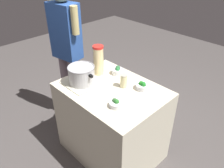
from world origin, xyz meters
TOP-DOWN VIEW (x-y plane):
  - ground_plane at (0.00, 0.00)m, footprint 8.00×8.00m
  - counter_slab at (0.00, 0.00)m, footprint 1.00×0.76m
  - dish_cloth at (0.28, 0.14)m, footprint 0.33×0.33m
  - cooking_pot at (0.28, 0.14)m, footprint 0.33×0.26m
  - lemonade_pitcher at (0.31, -0.10)m, footprint 0.11×0.11m
  - mason_jar at (-0.06, -0.10)m, footprint 0.07×0.07m
  - broccoli_bowl_front at (-0.22, 0.17)m, footprint 0.12×0.12m
  - broccoli_bowl_center at (0.17, -0.24)m, footprint 0.13×0.13m
  - broccoli_bowl_back at (-0.21, -0.20)m, footprint 0.13×0.13m
  - person_cook at (0.87, -0.10)m, footprint 0.50×0.26m

SIDE VIEW (x-z plane):
  - ground_plane at x=0.00m, z-range 0.00..0.00m
  - counter_slab at x=0.00m, z-range 0.00..0.86m
  - dish_cloth at x=0.28m, z-range 0.86..0.86m
  - broccoli_bowl_front at x=-0.22m, z-range 0.85..0.92m
  - broccoli_bowl_back at x=-0.21m, z-range 0.85..0.93m
  - broccoli_bowl_center at x=0.17m, z-range 0.84..0.93m
  - mason_jar at x=-0.06m, z-range 0.86..0.99m
  - person_cook at x=0.87m, z-range 0.09..1.79m
  - cooking_pot at x=0.28m, z-range 0.87..1.04m
  - lemonade_pitcher at x=0.31m, z-range 0.86..1.17m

